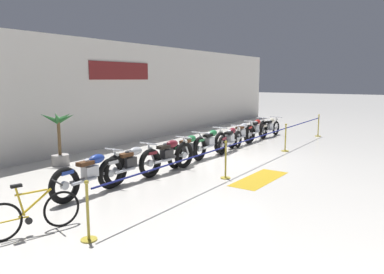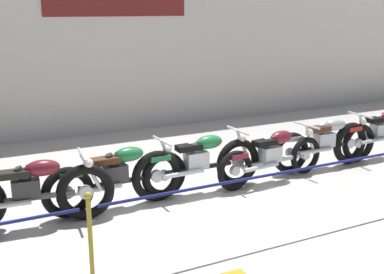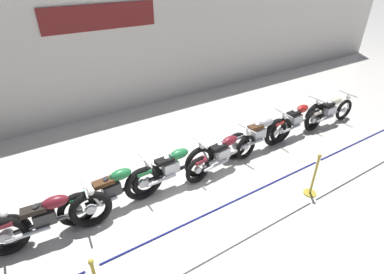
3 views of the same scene
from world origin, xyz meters
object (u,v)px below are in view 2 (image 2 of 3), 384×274
object	(u,v)px
motorcycle_green_4	(199,164)
motorcycle_silver_6	(326,143)
stanchion_far_left	(148,207)
motorcycle_maroon_2	(31,194)
motorcycle_maroon_5	(273,156)
motorcycle_red_7	(381,134)
stanchion_mid_left	(91,254)
motorcycle_green_3	(119,177)

from	to	relation	value
motorcycle_green_4	motorcycle_silver_6	xyz separation A→B (m)	(2.69, 0.10, -0.02)
motorcycle_green_4	stanchion_far_left	world-z (taller)	stanchion_far_left
motorcycle_green_4	motorcycle_maroon_2	bearing A→B (deg)	-177.30
motorcycle_maroon_5	stanchion_far_left	bearing A→B (deg)	-149.30
motorcycle_maroon_5	motorcycle_red_7	bearing A→B (deg)	3.98
motorcycle_red_7	stanchion_far_left	distance (m)	6.00
motorcycle_green_4	stanchion_far_left	bearing A→B (deg)	-130.94
motorcycle_maroon_2	stanchion_mid_left	size ratio (longest dim) A/B	2.14
motorcycle_maroon_2	motorcycle_red_7	world-z (taller)	motorcycle_maroon_2
motorcycle_maroon_2	stanchion_far_left	xyz separation A→B (m)	(1.00, -1.71, 0.28)
motorcycle_green_3	stanchion_mid_left	distance (m)	2.06
motorcycle_red_7	stanchion_far_left	xyz separation A→B (m)	(-5.67, -1.93, 0.29)
motorcycle_maroon_5	motorcycle_red_7	xyz separation A→B (m)	(2.73, 0.19, 0.02)
motorcycle_maroon_5	motorcycle_silver_6	bearing A→B (deg)	7.94
motorcycle_green_3	motorcycle_silver_6	distance (m)	4.01
motorcycle_green_3	motorcycle_green_4	world-z (taller)	motorcycle_green_4
motorcycle_maroon_5	stanchion_far_left	world-z (taller)	stanchion_far_left
motorcycle_green_4	stanchion_far_left	xyz separation A→B (m)	(-1.59, -1.83, 0.28)
motorcycle_silver_6	motorcycle_green_4	bearing A→B (deg)	-177.86
motorcycle_green_3	stanchion_mid_left	world-z (taller)	stanchion_mid_left
motorcycle_maroon_2	motorcycle_red_7	size ratio (longest dim) A/B	0.90
stanchion_far_left	motorcycle_silver_6	bearing A→B (deg)	24.31
motorcycle_maroon_2	motorcycle_red_7	bearing A→B (deg)	1.94
motorcycle_green_3	motorcycle_green_4	xyz separation A→B (m)	(1.33, -0.02, 0.02)
motorcycle_silver_6	stanchion_mid_left	size ratio (longest dim) A/B	2.20
motorcycle_silver_6	stanchion_far_left	xyz separation A→B (m)	(-4.27, -1.93, 0.30)
motorcycle_green_4	stanchion_mid_left	world-z (taller)	stanchion_mid_left
motorcycle_red_7	stanchion_far_left	world-z (taller)	stanchion_far_left
motorcycle_silver_6	motorcycle_red_7	bearing A→B (deg)	0.16
motorcycle_green_4	stanchion_mid_left	size ratio (longest dim) A/B	2.14
motorcycle_silver_6	motorcycle_red_7	xyz separation A→B (m)	(1.40, 0.00, 0.01)
motorcycle_maroon_2	motorcycle_silver_6	bearing A→B (deg)	2.41
motorcycle_silver_6	motorcycle_green_3	bearing A→B (deg)	-178.86
motorcycle_maroon_2	motorcycle_green_3	distance (m)	1.27
motorcycle_maroon_2	motorcycle_maroon_5	world-z (taller)	motorcycle_maroon_2
motorcycle_red_7	stanchion_far_left	size ratio (longest dim) A/B	0.18
motorcycle_maroon_2	stanchion_far_left	size ratio (longest dim) A/B	0.16
motorcycle_silver_6	stanchion_far_left	distance (m)	4.70
motorcycle_maroon_2	motorcycle_silver_6	world-z (taller)	motorcycle_maroon_2
motorcycle_green_3	stanchion_mid_left	size ratio (longest dim) A/B	2.13
motorcycle_green_4	stanchion_mid_left	bearing A→B (deg)	-140.69
motorcycle_red_7	motorcycle_silver_6	bearing A→B (deg)	-179.84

